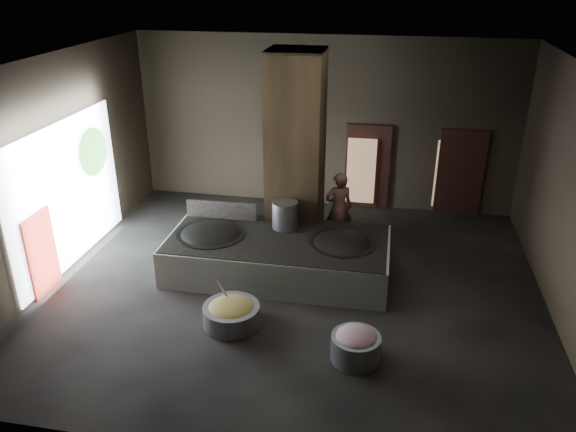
% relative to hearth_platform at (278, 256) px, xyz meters
% --- Properties ---
extents(floor, '(10.00, 9.00, 0.10)m').
position_rel_hearth_platform_xyz_m(floor, '(0.42, -0.48, -0.45)').
color(floor, black).
rests_on(floor, ground).
extents(ceiling, '(10.00, 9.00, 0.10)m').
position_rel_hearth_platform_xyz_m(ceiling, '(0.42, -0.48, 4.15)').
color(ceiling, black).
rests_on(ceiling, back_wall).
extents(back_wall, '(10.00, 0.10, 4.50)m').
position_rel_hearth_platform_xyz_m(back_wall, '(0.42, 4.07, 1.85)').
color(back_wall, black).
rests_on(back_wall, ground).
extents(front_wall, '(10.00, 0.10, 4.50)m').
position_rel_hearth_platform_xyz_m(front_wall, '(0.42, -5.03, 1.85)').
color(front_wall, black).
rests_on(front_wall, ground).
extents(left_wall, '(0.10, 9.00, 4.50)m').
position_rel_hearth_platform_xyz_m(left_wall, '(-4.63, -0.48, 1.85)').
color(left_wall, black).
rests_on(left_wall, ground).
extents(pillar, '(1.20, 1.20, 4.50)m').
position_rel_hearth_platform_xyz_m(pillar, '(0.12, 1.42, 1.85)').
color(pillar, black).
rests_on(pillar, ground).
extents(hearth_platform, '(4.67, 2.25, 0.81)m').
position_rel_hearth_platform_xyz_m(hearth_platform, '(0.00, 0.00, 0.00)').
color(hearth_platform, silver).
rests_on(hearth_platform, ground).
extents(platform_cap, '(4.55, 2.19, 0.03)m').
position_rel_hearth_platform_xyz_m(platform_cap, '(0.00, 0.00, 0.41)').
color(platform_cap, black).
rests_on(platform_cap, hearth_platform).
extents(wok_left, '(1.47, 1.47, 0.40)m').
position_rel_hearth_platform_xyz_m(wok_left, '(-1.45, -0.05, 0.35)').
color(wok_left, black).
rests_on(wok_left, hearth_platform).
extents(wok_left_rim, '(1.50, 1.50, 0.05)m').
position_rel_hearth_platform_xyz_m(wok_left_rim, '(-1.45, -0.05, 0.42)').
color(wok_left_rim, black).
rests_on(wok_left_rim, hearth_platform).
extents(wok_right, '(1.37, 1.37, 0.38)m').
position_rel_hearth_platform_xyz_m(wok_right, '(1.35, 0.05, 0.35)').
color(wok_right, black).
rests_on(wok_right, hearth_platform).
extents(wok_right_rim, '(1.40, 1.40, 0.05)m').
position_rel_hearth_platform_xyz_m(wok_right_rim, '(1.35, 0.05, 0.42)').
color(wok_right_rim, black).
rests_on(wok_right_rim, hearth_platform).
extents(stock_pot, '(0.57, 0.57, 0.61)m').
position_rel_hearth_platform_xyz_m(stock_pot, '(0.05, 0.55, 0.73)').
color(stock_pot, '#9899A0').
rests_on(stock_pot, hearth_platform).
extents(splash_guard, '(1.62, 0.07, 0.40)m').
position_rel_hearth_platform_xyz_m(splash_guard, '(-1.45, 0.75, 0.63)').
color(splash_guard, black).
rests_on(splash_guard, hearth_platform).
extents(cook, '(0.75, 0.61, 1.76)m').
position_rel_hearth_platform_xyz_m(cook, '(1.10, 1.69, 0.47)').
color(cook, brown).
rests_on(cook, ground).
extents(veg_basin, '(1.12, 1.12, 0.39)m').
position_rel_hearth_platform_xyz_m(veg_basin, '(-0.46, -2.02, -0.21)').
color(veg_basin, gray).
rests_on(veg_basin, ground).
extents(veg_fill, '(0.86, 0.86, 0.27)m').
position_rel_hearth_platform_xyz_m(veg_fill, '(-0.46, -2.02, -0.05)').
color(veg_fill, olive).
rests_on(veg_fill, veg_basin).
extents(ladle, '(0.18, 0.40, 0.75)m').
position_rel_hearth_platform_xyz_m(ladle, '(-0.61, -1.87, 0.15)').
color(ladle, '#9899A0').
rests_on(ladle, veg_basin).
extents(meat_basin, '(0.98, 0.98, 0.46)m').
position_rel_hearth_platform_xyz_m(meat_basin, '(1.86, -2.60, -0.18)').
color(meat_basin, gray).
rests_on(meat_basin, ground).
extents(meat_fill, '(0.69, 0.69, 0.27)m').
position_rel_hearth_platform_xyz_m(meat_fill, '(1.86, -2.60, 0.05)').
color(meat_fill, '#A6646B').
rests_on(meat_fill, meat_basin).
extents(doorway_near, '(1.18, 0.08, 2.38)m').
position_rel_hearth_platform_xyz_m(doorway_near, '(1.62, 3.97, 0.70)').
color(doorway_near, black).
rests_on(doorway_near, ground).
extents(doorway_near_glow, '(0.76, 0.04, 1.79)m').
position_rel_hearth_platform_xyz_m(doorway_near_glow, '(1.47, 3.86, 0.65)').
color(doorway_near_glow, '#8C6647').
rests_on(doorway_near_glow, ground).
extents(doorway_far, '(1.18, 0.08, 2.38)m').
position_rel_hearth_platform_xyz_m(doorway_far, '(4.02, 3.97, 0.70)').
color(doorway_far, black).
rests_on(doorway_far, ground).
extents(doorway_far_glow, '(0.78, 0.04, 1.83)m').
position_rel_hearth_platform_xyz_m(doorway_far_glow, '(3.77, 4.03, 0.65)').
color(doorway_far_glow, '#8C6647').
rests_on(doorway_far_glow, ground).
extents(left_opening, '(0.04, 4.20, 3.10)m').
position_rel_hearth_platform_xyz_m(left_opening, '(-4.53, -0.28, 1.20)').
color(left_opening, white).
rests_on(left_opening, ground).
extents(pavilion_sliver, '(0.05, 0.90, 1.70)m').
position_rel_hearth_platform_xyz_m(pavilion_sliver, '(-4.46, -1.58, 0.45)').
color(pavilion_sliver, maroon).
rests_on(pavilion_sliver, ground).
extents(tree_silhouette, '(0.28, 1.10, 1.10)m').
position_rel_hearth_platform_xyz_m(tree_silhouette, '(-4.43, 0.82, 1.80)').
color(tree_silhouette, '#194714').
rests_on(tree_silhouette, left_opening).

